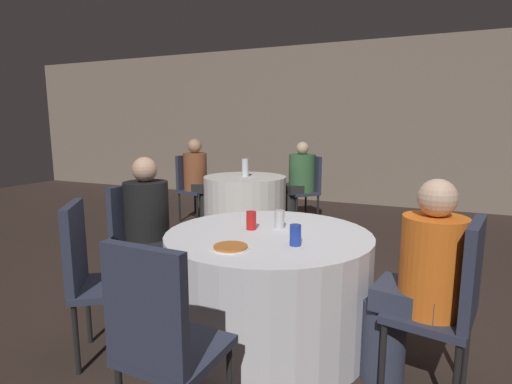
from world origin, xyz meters
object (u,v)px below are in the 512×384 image
at_px(chair_near_east, 451,296).
at_px(chair_near_west, 138,236).
at_px(table_far, 245,203).
at_px(chair_near_southwest, 91,268).
at_px(person_green_jacket, 298,182).
at_px(chair_far_west, 190,182).
at_px(soda_can_silver, 279,219).
at_px(soda_can_blue, 295,235).
at_px(chair_far_northeast, 308,184).
at_px(person_black_shirt, 155,236).
at_px(table_near, 268,286).
at_px(person_orange_shirt, 415,287).
at_px(soda_can_red, 251,220).
at_px(bottle_far, 245,168).
at_px(person_floral_shirt, 199,180).
at_px(pizza_plate_near, 231,247).
at_px(chair_near_south, 160,334).

bearing_deg(chair_near_east, chair_near_west, 94.91).
distance_m(table_far, chair_near_southwest, 3.12).
bearing_deg(person_green_jacket, chair_far_west, 59.37).
bearing_deg(soda_can_silver, chair_near_west, -174.10).
distance_m(soda_can_silver, soda_can_blue, 0.39).
relative_size(chair_near_southwest, chair_far_northeast, 1.00).
height_order(chair_near_east, person_black_shirt, person_black_shirt).
xyz_separation_m(table_near, person_orange_shirt, (0.89, -0.18, 0.21)).
bearing_deg(person_green_jacket, chair_near_west, 127.45).
bearing_deg(chair_far_northeast, chair_far_west, 62.11).
bearing_deg(soda_can_red, table_near, -13.87).
relative_size(chair_near_southwest, soda_can_blue, 7.86).
xyz_separation_m(chair_far_west, soda_can_red, (2.13, -2.58, 0.21)).
bearing_deg(soda_can_blue, chair_near_southwest, -158.60).
xyz_separation_m(table_near, chair_near_southwest, (-0.88, -0.62, 0.21)).
xyz_separation_m(chair_near_southwest, person_black_shirt, (-0.03, 0.65, 0.02)).
bearing_deg(table_far, soda_can_silver, -59.96).
relative_size(chair_far_northeast, soda_can_blue, 7.86).
bearing_deg(soda_can_silver, chair_far_west, 132.84).
xyz_separation_m(table_far, chair_near_southwest, (0.43, -3.08, 0.21)).
bearing_deg(bottle_far, person_orange_shirt, -50.09).
height_order(chair_near_southwest, person_orange_shirt, person_orange_shirt).
height_order(chair_near_east, chair_near_southwest, same).
distance_m(person_floral_shirt, person_black_shirt, 2.83).
xyz_separation_m(chair_near_west, pizza_plate_near, (1.01, -0.41, 0.16)).
bearing_deg(chair_near_southwest, person_green_jacket, 142.81).
xyz_separation_m(person_floral_shirt, soda_can_red, (1.97, -2.55, 0.17)).
bearing_deg(chair_far_west, person_black_shirt, 36.95).
bearing_deg(person_floral_shirt, bottle_far, 89.69).
xyz_separation_m(chair_near_southwest, pizza_plate_near, (0.81, 0.24, 0.16)).
xyz_separation_m(chair_near_west, soda_can_silver, (1.10, 0.11, 0.21)).
bearing_deg(person_black_shirt, soda_can_silver, 98.63).
height_order(chair_near_west, person_black_shirt, person_black_shirt).
bearing_deg(person_green_jacket, chair_far_northeast, -90.00).
xyz_separation_m(chair_near_east, person_green_jacket, (-1.82, 3.25, 0.04)).
xyz_separation_m(person_orange_shirt, person_green_jacket, (-1.65, 3.22, 0.03)).
height_order(person_orange_shirt, bottle_far, person_orange_shirt).
distance_m(chair_far_west, soda_can_blue, 3.76).
distance_m(table_near, chair_near_southwest, 1.10).
xyz_separation_m(chair_near_southwest, person_green_jacket, (0.12, 3.66, 0.04)).
bearing_deg(chair_near_south, person_orange_shirt, 46.40).
distance_m(table_near, soda_can_silver, 0.44).
bearing_deg(chair_near_southwest, chair_near_south, 26.16).
distance_m(person_green_jacket, soda_can_red, 3.08).
relative_size(table_far, soda_can_blue, 8.97).
relative_size(table_near, soda_can_red, 10.87).
bearing_deg(soda_can_red, pizza_plate_near, -81.62).
height_order(chair_near_south, pizza_plate_near, chair_near_south).
bearing_deg(soda_can_blue, person_orange_shirt, 0.73).
relative_size(chair_far_northeast, person_black_shirt, 0.82).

